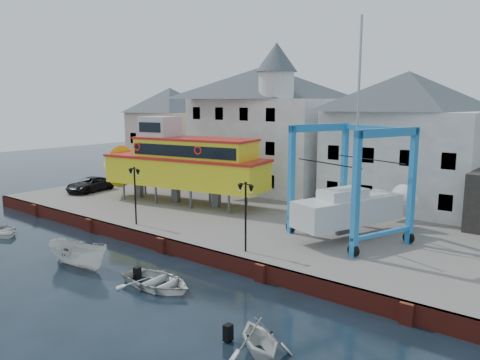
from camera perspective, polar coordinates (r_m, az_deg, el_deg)
The scene contains 15 objects.
ground at distance 31.42m, azimuth -9.50°, elevation -8.71°, with size 140.00×140.00×0.00m, color black.
hardstanding at distance 39.20m, azimuth 2.48°, elevation -4.13°, with size 44.00×22.00×1.00m, color slate.
quay_wall at distance 31.33m, azimuth -9.38°, elevation -7.80°, with size 44.00×0.47×1.00m.
building_pink at distance 55.40m, azimuth -8.44°, elevation 5.73°, with size 8.00×7.00×10.30m.
building_white_main at distance 46.98m, azimuth 3.01°, elevation 6.60°, with size 14.00×8.30×14.00m.
building_white_right at distance 41.21m, azimuth 19.50°, elevation 4.60°, with size 12.00×8.00×11.20m.
lamp_post_left at distance 34.14m, azimuth -12.72°, elevation -0.12°, with size 1.12×0.32×4.20m.
lamp_post_right at distance 27.22m, azimuth 0.69°, elevation -2.34°, with size 1.12×0.32×4.20m.
tour_boat at distance 41.15m, azimuth -7.87°, elevation 2.14°, with size 17.57×6.80×7.46m.
travel_lift at distance 31.49m, azimuth 14.16°, elevation -2.55°, with size 7.85×9.52×13.99m.
van at distance 48.28m, azimuth -17.83°, elevation -0.52°, with size 2.31×5.01×1.39m, color black.
motorboat_a at distance 30.07m, azimuth -18.97°, elevation -9.96°, with size 1.71×4.53×1.75m, color silver.
motorboat_b at distance 25.96m, azimuth -10.08°, elevation -12.74°, with size 3.16×4.42×0.92m, color silver.
motorboat_c at distance 19.58m, azimuth 2.39°, elevation -20.47°, with size 2.58×2.98×1.57m, color silver.
motorboat_d at distance 39.22m, azimuth -26.98°, elevation -5.94°, with size 2.61×3.65×0.76m, color silver.
Camera 1 is at (22.25, -19.90, 9.82)m, focal length 35.00 mm.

